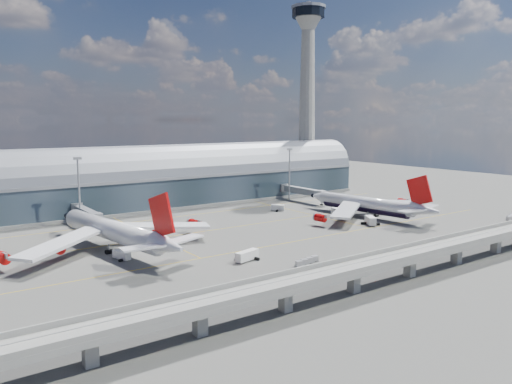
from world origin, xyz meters
TOP-DOWN VIEW (x-y plane):
  - ground at (0.00, 0.00)m, footprint 500.00×500.00m
  - taxi_lines at (0.00, 22.11)m, footprint 200.00×80.12m
  - terminal at (0.00, 77.99)m, footprint 200.00×30.00m
  - control_tower at (85.00, 83.00)m, footprint 19.00×19.00m
  - guideway at (-0.00, -55.00)m, footprint 220.00×8.50m
  - floodlight_mast_left at (-50.00, 55.00)m, footprint 3.00×0.70m
  - floodlight_mast_right at (50.00, 55.00)m, footprint 3.00×0.70m
  - airliner_left at (-51.86, 12.19)m, footprint 65.38×68.80m
  - airliner_right at (50.58, 4.83)m, footprint 58.62×61.30m
  - jet_bridge_left at (-48.71, 53.12)m, footprint 4.40×28.00m
  - jet_bridge_right at (53.89, 51.18)m, footprint 4.40×32.00m
  - service_truck_0 at (-53.90, 1.89)m, footprint 3.55×6.36m
  - service_truck_1 at (-46.74, 9.76)m, footprint 5.59×2.86m
  - service_truck_2 at (-25.61, -19.68)m, footprint 8.24×4.32m
  - service_truck_3 at (39.38, -6.58)m, footprint 5.65×7.03m
  - service_truck_4 at (42.00, 12.97)m, footprint 4.64×6.22m
  - service_truck_5 at (28.98, 36.91)m, footprint 5.46×5.34m
  - cargo_train_0 at (10.64, -39.16)m, footprint 6.94×2.16m
  - cargo_train_1 at (-13.91, -31.73)m, footprint 9.14×3.16m
  - cargo_train_2 at (93.72, -31.42)m, footprint 10.20×4.55m

SIDE VIEW (x-z plane):
  - ground at x=0.00m, z-range 0.00..0.00m
  - taxi_lines at x=0.00m, z-range 0.00..0.01m
  - cargo_train_1 at x=-13.91m, z-range 0.03..1.54m
  - cargo_train_0 at x=10.64m, z-range 0.03..1.56m
  - cargo_train_2 at x=93.72m, z-range 0.04..1.73m
  - service_truck_0 at x=-53.90m, z-range 0.04..2.55m
  - service_truck_5 at x=28.98m, z-range 0.03..2.70m
  - service_truck_2 at x=-25.61m, z-range 0.06..2.93m
  - service_truck_1 at x=-46.74m, z-range 0.01..3.23m
  - service_truck_3 at x=39.38m, z-range 0.04..3.26m
  - service_truck_4 at x=42.00m, z-range 0.01..3.29m
  - airliner_right at x=50.58m, z-range -4.68..14.77m
  - jet_bridge_left at x=-48.71m, z-range 1.55..8.80m
  - jet_bridge_right at x=53.89m, z-range 1.56..8.81m
  - guideway at x=0.00m, z-range 1.69..8.89m
  - airliner_left at x=-51.86m, z-range -4.50..16.50m
  - terminal at x=0.00m, z-range -2.66..25.34m
  - floodlight_mast_left at x=-50.00m, z-range 0.78..26.48m
  - floodlight_mast_right at x=50.00m, z-range 0.78..26.48m
  - control_tower at x=85.00m, z-range 0.14..103.14m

